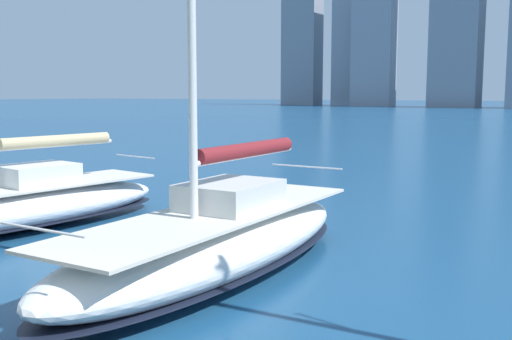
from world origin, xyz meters
name	(u,v)px	position (x,y,z in m)	size (l,w,h in m)	color
sailboat_maroon	(216,239)	(1.19, -6.81, 0.72)	(2.74, 9.37, 11.35)	white
sailboat_tan	(22,204)	(8.10, -7.51, 0.66)	(3.83, 9.14, 9.43)	white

